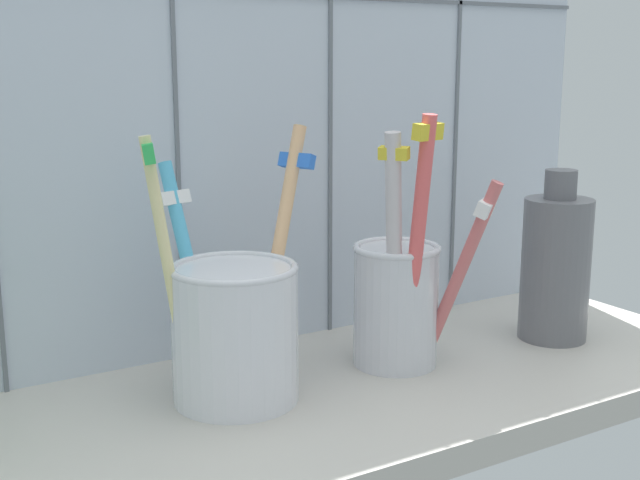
{
  "coord_description": "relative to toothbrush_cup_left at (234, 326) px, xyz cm",
  "views": [
    {
      "loc": [
        -28.13,
        -45.05,
        23.87
      ],
      "look_at": [
        0.0,
        1.81,
        12.01
      ],
      "focal_mm": 46.66,
      "sensor_mm": 36.0,
      "label": 1
    }
  ],
  "objects": [
    {
      "name": "ceramic_vase",
      "position": [
        27.09,
        -1.71,
        0.96
      ],
      "size": [
        5.39,
        5.39,
        13.59
      ],
      "color": "slate",
      "rests_on": "counter_slab"
    },
    {
      "name": "toothbrush_cup_right",
      "position": [
        12.84,
        -0.51,
        0.27
      ],
      "size": [
        8.28,
        9.09,
        18.46
      ],
      "color": "silver",
      "rests_on": "counter_slab"
    },
    {
      "name": "counter_slab",
      "position": [
        6.41,
        -1.96,
        -5.98
      ],
      "size": [
        64.0,
        22.0,
        2.0
      ],
      "primitive_type": "cube",
      "color": "#BCB7AD",
      "rests_on": "ground"
    },
    {
      "name": "tile_wall_back",
      "position": [
        6.41,
        10.03,
        15.53
      ],
      "size": [
        64.0,
        2.2,
        45.0
      ],
      "color": "silver",
      "rests_on": "ground"
    },
    {
      "name": "toothbrush_cup_left",
      "position": [
        0.0,
        0.0,
        0.0
      ],
      "size": [
        13.26,
        10.69,
        17.56
      ],
      "color": "white",
      "rests_on": "counter_slab"
    }
  ]
}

